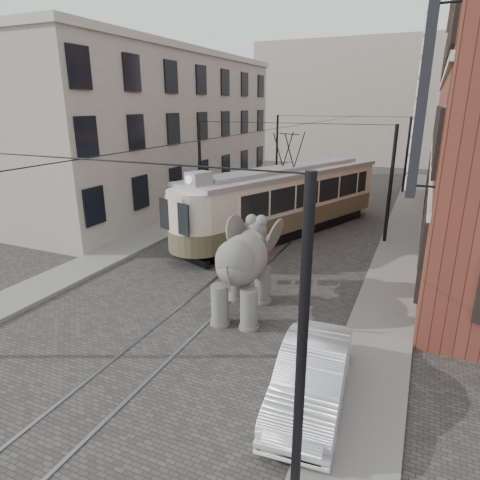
% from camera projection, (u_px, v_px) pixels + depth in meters
% --- Properties ---
extents(ground, '(120.00, 120.00, 0.00)m').
position_uv_depth(ground, '(247.00, 268.00, 18.56)').
color(ground, '#42403D').
extents(tram_rails, '(1.54, 80.00, 0.02)m').
position_uv_depth(tram_rails, '(247.00, 267.00, 18.56)').
color(tram_rails, slate).
rests_on(tram_rails, ground).
extents(sidewalk_right, '(2.00, 60.00, 0.15)m').
position_uv_depth(sidewalk_right, '(389.00, 289.00, 16.23)').
color(sidewalk_right, slate).
rests_on(sidewalk_right, ground).
extents(sidewalk_left, '(2.00, 60.00, 0.15)m').
position_uv_depth(sidewalk_left, '(128.00, 247.00, 21.04)').
color(sidewalk_left, slate).
rests_on(sidewalk_left, ground).
extents(stucco_building, '(7.00, 24.00, 10.00)m').
position_uv_depth(stucco_building, '(160.00, 132.00, 29.95)').
color(stucco_building, gray).
rests_on(stucco_building, ground).
extents(distant_block, '(28.00, 10.00, 14.00)m').
position_uv_depth(distant_block, '(375.00, 103.00, 51.19)').
color(distant_block, gray).
rests_on(distant_block, ground).
extents(catenary, '(11.00, 30.20, 6.00)m').
position_uv_depth(catenary, '(281.00, 182.00, 22.06)').
color(catenary, black).
rests_on(catenary, ground).
extents(tram, '(7.78, 13.85, 5.47)m').
position_uv_depth(tram, '(288.00, 185.00, 22.66)').
color(tram, beige).
rests_on(tram, ground).
extents(elephant, '(3.42, 5.33, 3.06)m').
position_uv_depth(elephant, '(242.00, 272.00, 14.12)').
color(elephant, '#5E5C57').
rests_on(elephant, ground).
extents(parked_car, '(1.91, 4.52, 1.45)m').
position_uv_depth(parked_car, '(311.00, 377.00, 9.97)').
color(parked_car, silver).
rests_on(parked_car, ground).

